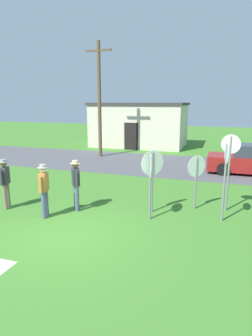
{
  "coord_description": "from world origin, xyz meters",
  "views": [
    {
      "loc": [
        4.0,
        -6.41,
        3.61
      ],
      "look_at": [
        0.81,
        3.19,
        1.3
      ],
      "focal_mm": 30.73,
      "sensor_mm": 36.0,
      "label": 1
    }
  ],
  "objects_px": {
    "stop_sign_rear_left": "(152,170)",
    "stop_sign_leaning_left": "(196,173)",
    "stop_sign_rear_right": "(230,161)",
    "stop_sign_nearest": "(225,170)",
    "utility_pole": "(99,98)",
    "stop_sign_far_back": "(151,176)",
    "person_on_left": "(44,188)",
    "person_in_dark_shirt": "(5,181)",
    "person_holding_notes": "(76,182)",
    "parked_car_on_street": "(252,160)"
  },
  "relations": [
    {
      "from": "stop_sign_rear_left",
      "to": "stop_sign_leaning_left",
      "type": "bearing_deg",
      "value": 29.42
    },
    {
      "from": "stop_sign_rear_right",
      "to": "stop_sign_nearest",
      "type": "bearing_deg",
      "value": -97.1
    },
    {
      "from": "utility_pole",
      "to": "stop_sign_far_back",
      "type": "distance_m",
      "value": 11.51
    },
    {
      "from": "stop_sign_leaning_left",
      "to": "person_on_left",
      "type": "xyz_separation_m",
      "value": [
        -4.48,
        -2.28,
        -0.29
      ]
    },
    {
      "from": "stop_sign_leaning_left",
      "to": "person_in_dark_shirt",
      "type": "distance_m",
      "value": 6.54
    },
    {
      "from": "person_holding_notes",
      "to": "stop_sign_far_back",
      "type": "bearing_deg",
      "value": 0.72
    },
    {
      "from": "stop_sign_far_back",
      "to": "stop_sign_rear_right",
      "type": "xyz_separation_m",
      "value": [
        2.3,
        1.55,
        0.32
      ]
    },
    {
      "from": "parked_car_on_street",
      "to": "stop_sign_rear_left",
      "type": "height_order",
      "value": "stop_sign_rear_left"
    },
    {
      "from": "stop_sign_far_back",
      "to": "person_on_left",
      "type": "bearing_deg",
      "value": -164.15
    },
    {
      "from": "utility_pole",
      "to": "person_holding_notes",
      "type": "height_order",
      "value": "utility_pole"
    },
    {
      "from": "person_on_left",
      "to": "person_in_dark_shirt",
      "type": "xyz_separation_m",
      "value": [
        -1.74,
        0.28,
        0.0
      ]
    },
    {
      "from": "parked_car_on_street",
      "to": "stop_sign_rear_left",
      "type": "xyz_separation_m",
      "value": [
        -3.67,
        -6.92,
        0.76
      ]
    },
    {
      "from": "person_on_left",
      "to": "stop_sign_nearest",
      "type": "bearing_deg",
      "value": 15.19
    },
    {
      "from": "utility_pole",
      "to": "stop_sign_rear_right",
      "type": "height_order",
      "value": "utility_pole"
    },
    {
      "from": "utility_pole",
      "to": "stop_sign_leaning_left",
      "type": "bearing_deg",
      "value": -49.2
    },
    {
      "from": "parked_car_on_street",
      "to": "stop_sign_nearest",
      "type": "relative_size",
      "value": 1.76
    },
    {
      "from": "utility_pole",
      "to": "person_on_left",
      "type": "relative_size",
      "value": 4.29
    },
    {
      "from": "stop_sign_nearest",
      "to": "stop_sign_leaning_left",
      "type": "distance_m",
      "value": 1.28
    },
    {
      "from": "stop_sign_nearest",
      "to": "person_holding_notes",
      "type": "relative_size",
      "value": 1.41
    },
    {
      "from": "parked_car_on_street",
      "to": "person_holding_notes",
      "type": "bearing_deg",
      "value": -129.11
    },
    {
      "from": "parked_car_on_street",
      "to": "person_in_dark_shirt",
      "type": "distance_m",
      "value": 11.82
    },
    {
      "from": "person_holding_notes",
      "to": "person_on_left",
      "type": "bearing_deg",
      "value": -126.65
    },
    {
      "from": "stop_sign_nearest",
      "to": "person_in_dark_shirt",
      "type": "bearing_deg",
      "value": -170.56
    },
    {
      "from": "stop_sign_nearest",
      "to": "stop_sign_rear_right",
      "type": "relative_size",
      "value": 0.94
    },
    {
      "from": "utility_pole",
      "to": "stop_sign_nearest",
      "type": "height_order",
      "value": "utility_pole"
    },
    {
      "from": "person_in_dark_shirt",
      "to": "person_on_left",
      "type": "bearing_deg",
      "value": -9.14
    },
    {
      "from": "person_in_dark_shirt",
      "to": "stop_sign_nearest",
      "type": "bearing_deg",
      "value": 9.44
    },
    {
      "from": "stop_sign_leaning_left",
      "to": "stop_sign_rear_right",
      "type": "bearing_deg",
      "value": 9.91
    },
    {
      "from": "stop_sign_far_back",
      "to": "stop_sign_rear_right",
      "type": "distance_m",
      "value": 2.79
    },
    {
      "from": "parked_car_on_street",
      "to": "person_holding_notes",
      "type": "height_order",
      "value": "person_holding_notes"
    },
    {
      "from": "stop_sign_rear_left",
      "to": "person_holding_notes",
      "type": "xyz_separation_m",
      "value": [
        -2.48,
        -0.64,
        -0.46
      ]
    },
    {
      "from": "parked_car_on_street",
      "to": "person_on_left",
      "type": "xyz_separation_m",
      "value": [
        -6.8,
        -8.44,
        0.3
      ]
    },
    {
      "from": "stop_sign_nearest",
      "to": "person_in_dark_shirt",
      "type": "height_order",
      "value": "stop_sign_nearest"
    },
    {
      "from": "stop_sign_rear_left",
      "to": "person_on_left",
      "type": "bearing_deg",
      "value": -154.08
    },
    {
      "from": "stop_sign_leaning_left",
      "to": "stop_sign_rear_left",
      "type": "relative_size",
      "value": 0.89
    },
    {
      "from": "stop_sign_nearest",
      "to": "stop_sign_leaning_left",
      "type": "bearing_deg",
      "value": 138.11
    },
    {
      "from": "stop_sign_far_back",
      "to": "person_holding_notes",
      "type": "relative_size",
      "value": 1.19
    },
    {
      "from": "utility_pole",
      "to": "stop_sign_far_back",
      "type": "xyz_separation_m",
      "value": [
        5.84,
        -9.59,
        -2.51
      ]
    },
    {
      "from": "parked_car_on_street",
      "to": "person_holding_notes",
      "type": "relative_size",
      "value": 2.48
    },
    {
      "from": "stop_sign_far_back",
      "to": "person_in_dark_shirt",
      "type": "height_order",
      "value": "stop_sign_far_back"
    },
    {
      "from": "person_holding_notes",
      "to": "person_in_dark_shirt",
      "type": "relative_size",
      "value": 1.0
    },
    {
      "from": "person_on_left",
      "to": "person_in_dark_shirt",
      "type": "relative_size",
      "value": 1.0
    },
    {
      "from": "stop_sign_nearest",
      "to": "utility_pole",
      "type": "bearing_deg",
      "value": 131.54
    },
    {
      "from": "stop_sign_rear_right",
      "to": "stop_sign_rear_left",
      "type": "xyz_separation_m",
      "value": [
        -2.39,
        -0.94,
        -0.27
      ]
    },
    {
      "from": "stop_sign_rear_right",
      "to": "person_on_left",
      "type": "relative_size",
      "value": 1.5
    },
    {
      "from": "utility_pole",
      "to": "stop_sign_rear_right",
      "type": "distance_m",
      "value": 11.65
    },
    {
      "from": "stop_sign_leaning_left",
      "to": "person_holding_notes",
      "type": "xyz_separation_m",
      "value": [
        -3.83,
        -1.4,
        -0.29
      ]
    },
    {
      "from": "stop_sign_rear_left",
      "to": "person_holding_notes",
      "type": "distance_m",
      "value": 2.6
    },
    {
      "from": "stop_sign_rear_right",
      "to": "stop_sign_rear_left",
      "type": "bearing_deg",
      "value": -158.45
    },
    {
      "from": "utility_pole",
      "to": "person_holding_notes",
      "type": "relative_size",
      "value": 4.29
    }
  ]
}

